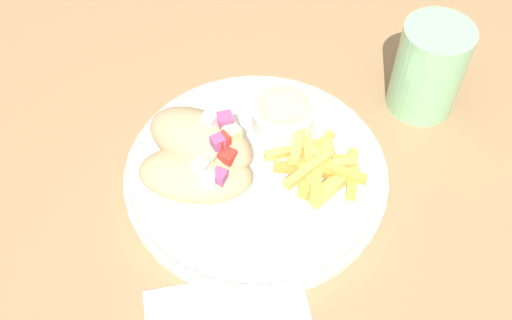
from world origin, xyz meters
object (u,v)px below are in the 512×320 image
object	(u,v)px
plate	(256,172)
fries_pile	(318,166)
pita_sandwich_far	(201,140)
sauce_ramekin	(287,114)
pita_sandwich_near	(196,174)
water_glass	(428,72)

from	to	relation	value
plate	fries_pile	bearing A→B (deg)	8.49
pita_sandwich_far	fries_pile	xyz separation A→B (m)	(0.14, 0.00, -0.02)
plate	sauce_ramekin	xyz separation A→B (m)	(0.03, 0.07, 0.03)
fries_pile	plate	bearing A→B (deg)	-171.51
fries_pile	pita_sandwich_near	bearing A→B (deg)	-161.94
pita_sandwich_near	pita_sandwich_far	distance (m)	0.04
plate	pita_sandwich_near	xyz separation A→B (m)	(-0.06, -0.03, 0.03)
pita_sandwich_near	sauce_ramekin	distance (m)	0.14
pita_sandwich_far	fries_pile	world-z (taller)	pita_sandwich_far
pita_sandwich_near	fries_pile	bearing A→B (deg)	15.40
pita_sandwich_near	pita_sandwich_far	world-z (taller)	pita_sandwich_far
plate	fries_pile	size ratio (longest dim) A/B	2.51
fries_pile	water_glass	distance (m)	0.19
plate	sauce_ramekin	distance (m)	0.08
pita_sandwich_far	pita_sandwich_near	bearing A→B (deg)	-65.65
pita_sandwich_near	water_glass	distance (m)	0.32
pita_sandwich_far	water_glass	world-z (taller)	water_glass
plate	pita_sandwich_near	size ratio (longest dim) A/B	2.34
water_glass	plate	bearing A→B (deg)	-141.26
pita_sandwich_near	fries_pile	world-z (taller)	pita_sandwich_near
plate	fries_pile	world-z (taller)	fries_pile
plate	pita_sandwich_near	bearing A→B (deg)	-152.18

